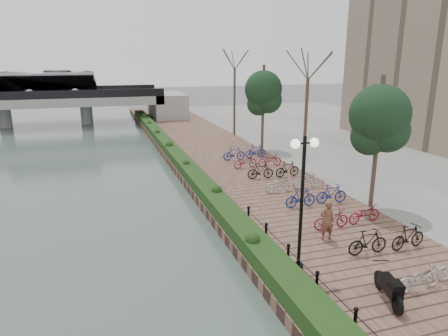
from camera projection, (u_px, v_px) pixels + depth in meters
name	position (u px, v px, depth m)	size (l,w,h in m)	color
promenade	(239.00, 174.00, 26.86)	(8.00, 75.00, 0.50)	brown
inland_pavement	(429.00, 157.00, 31.55)	(24.00, 75.00, 0.50)	slate
hedge	(181.00, 161.00, 28.01)	(1.10, 56.00, 0.60)	#173513
chain_fence	(334.00, 301.00, 11.69)	(0.10, 14.10, 0.70)	black
lamppost	(303.00, 174.00, 13.44)	(1.02, 0.32, 4.76)	black
motorcycle	(389.00, 286.00, 12.16)	(0.52, 1.65, 1.03)	black
pedestrian	(327.00, 220.00, 16.28)	(0.62, 0.41, 1.69)	brown
bicycle_parking	(306.00, 190.00, 21.28)	(2.40, 19.89, 1.00)	#A9A9AE
street_trees	(334.00, 132.00, 22.70)	(3.20, 37.12, 6.80)	#392D22
bridge	(13.00, 98.00, 46.05)	(36.00, 10.77, 6.50)	gray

